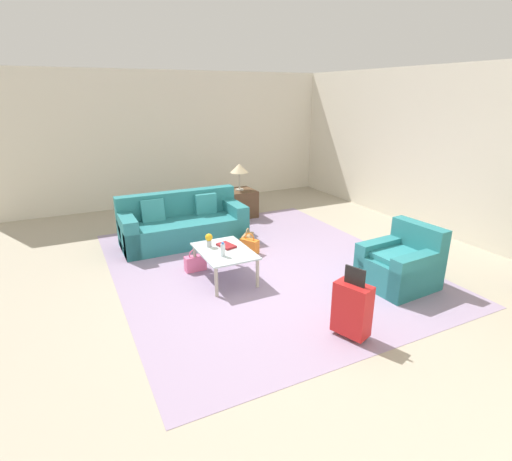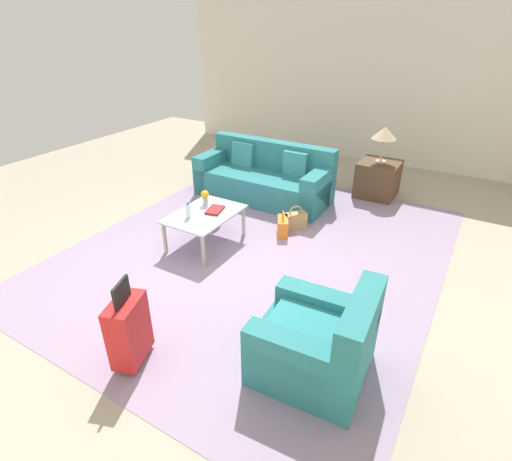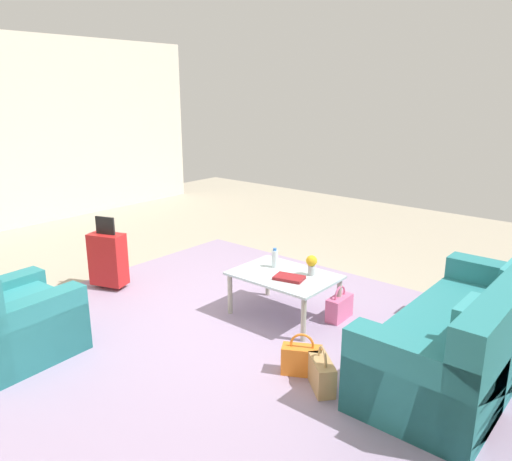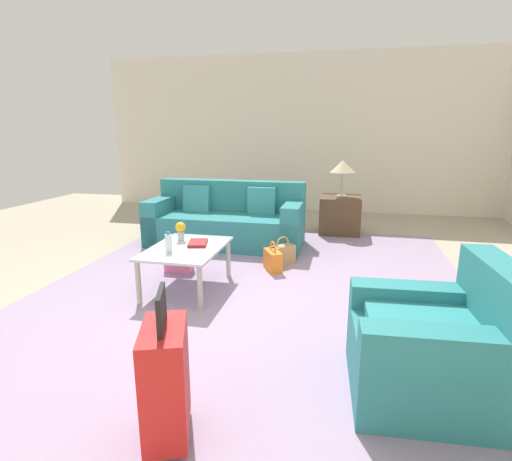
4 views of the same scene
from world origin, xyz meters
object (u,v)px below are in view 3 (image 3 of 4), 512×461
suitcase_red (108,258)px  handbag_tan (322,374)px  water_bottle (275,258)px  handbag_orange (302,359)px  flower_vase (311,263)px  armchair (7,326)px  coffee_table (284,279)px  coffee_table_book (289,278)px  couch (472,340)px  handbag_pink (339,307)px

suitcase_red → handbag_tan: bearing=177.3°
water_bottle → suitcase_red: suitcase_red is taller
water_bottle → handbag_orange: (-0.96, 0.86, -0.42)m
flower_vase → handbag_tan: size_ratio=0.57×
handbag_tan → suitcase_red: bearing=-2.7°
armchair → suitcase_red: size_ratio=1.13×
coffee_table → handbag_tan: size_ratio=2.82×
coffee_table → handbag_orange: bearing=134.7°
coffee_table_book → suitcase_red: bearing=2.2°
water_bottle → flower_vase: bearing=-173.2°
couch → suitcase_red: bearing=11.9°
suitcase_red → handbag_pink: size_ratio=2.37×
flower_vase → handbag_pink: flower_vase is taller
suitcase_red → water_bottle: bearing=-156.0°
flower_vase → water_bottle: bearing=6.8°
handbag_orange → handbag_tan: 0.25m
handbag_orange → armchair: bearing=34.4°
armchair → coffee_table: armchair is taller
couch → handbag_pink: bearing=-8.6°
armchair → couch: bearing=-143.7°
handbag_orange → handbag_pink: same height
coffee_table → water_bottle: 0.27m
water_bottle → coffee_table: bearing=153.4°
coffee_table → suitcase_red: size_ratio=1.19×
handbag_tan → coffee_table: bearing=-40.1°
armchair → handbag_orange: size_ratio=2.68×
flower_vase → handbag_orange: flower_vase is taller
water_bottle → suitcase_red: size_ratio=0.24×
coffee_table → handbag_orange: size_ratio=2.82×
handbag_pink → water_bottle: bearing=16.7°
water_bottle → coffee_table_book: size_ratio=0.72×
handbag_orange → coffee_table_book: bearing=-47.0°
coffee_table_book → handbag_orange: coffee_table_book is taller
flower_vase → suitcase_red: (2.22, 0.85, -0.22)m
handbag_orange → suitcase_red: bearing=-1.3°
couch → handbag_orange: size_ratio=6.14×
armchair → handbag_pink: size_ratio=2.68×
couch → flower_vase: size_ratio=10.73×
coffee_table → flower_vase: size_ratio=4.93×
coffee_table_book → suitcase_red: suitcase_red is taller
suitcase_red → handbag_orange: suitcase_red is taller
suitcase_red → coffee_table_book: bearing=-163.7°
coffee_table_book → handbag_pink: coffee_table_book is taller
coffee_table → flower_vase: flower_vase is taller
armchair → coffee_table: bearing=-120.9°
armchair → handbag_orange: 2.49m
flower_vase → handbag_orange: (-0.54, 0.91, -0.45)m
handbag_orange → handbag_tan: size_ratio=1.00×
couch → flower_vase: 1.60m
handbag_orange → handbag_pink: 1.10m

